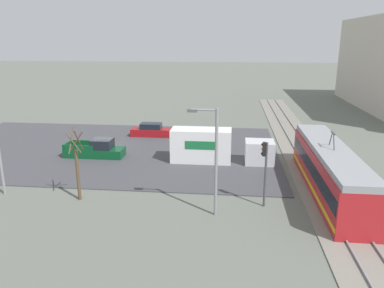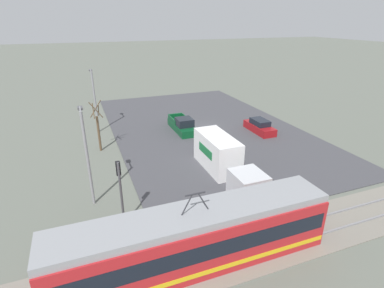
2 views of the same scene
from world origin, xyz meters
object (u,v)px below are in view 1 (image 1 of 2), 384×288
Objects in this scene: traffic_light_pole at (265,165)px; street_lamp_mid_block at (213,154)px; light_rail_tram at (329,170)px; pickup_truck at (96,150)px; sedan_car_0 at (151,131)px; street_tree at (77,168)px; box_truck at (215,147)px.

traffic_light_pole is 4.03m from street_lamp_mid_block.
light_rail_tram is 3.34× the size of traffic_light_pole.
pickup_truck is 1.25× the size of traffic_light_pole.
street_tree reaches higher than sedan_car_0.
sedan_car_0 is at bearing -157.22° from street_lamp_mid_block.
street_lamp_mid_block is (11.07, 0.33, 2.68)m from box_truck.
light_rail_tram is at bearing 100.61° from street_tree.
street_tree reaches higher than traffic_light_pole.
light_rail_tram is 18.60m from street_tree.
street_tree is (9.98, 2.40, 1.68)m from pickup_truck.
traffic_light_pole reaches higher than pickup_truck.
sedan_car_0 is 18.74m from street_tree.
box_truck is 13.48m from street_tree.
street_tree is (18.62, -1.28, 1.72)m from sedan_car_0.
pickup_truck is at bearing -107.60° from light_rail_tram.
street_tree reaches higher than box_truck.
street_lamp_mid_block reaches higher than pickup_truck.
pickup_truck is 0.81× the size of street_lamp_mid_block.
street_tree is at bearing -79.39° from light_rail_tram.
traffic_light_pole reaches higher than sedan_car_0.
sedan_car_0 is at bearing 156.87° from pickup_truck.
street_lamp_mid_block reaches higher than street_tree.
street_lamp_mid_block reaches higher than traffic_light_pole.
box_truck reaches higher than sedan_car_0.
sedan_car_0 is 22.02m from street_lamp_mid_block.
traffic_light_pole reaches higher than box_truck.
box_truck is 11.40m from street_lamp_mid_block.
street_tree is at bearing 176.05° from sedan_car_0.
pickup_truck is at bearing 156.87° from sedan_car_0.
street_lamp_mid_block is at bearing -60.46° from light_rail_tram.
sedan_car_0 is (-8.98, -8.09, -0.80)m from box_truck.
street_tree is 0.75× the size of street_lamp_mid_block.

